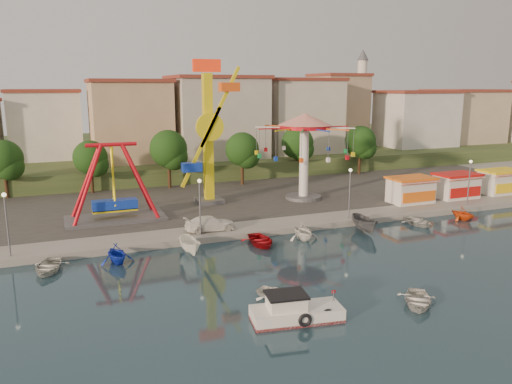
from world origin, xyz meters
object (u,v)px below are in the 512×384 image
wave_swinger (304,137)px  pirate_ship_ride (114,184)px  rowboat_a (281,295)px  cabin_motorboat (295,312)px  kamikaze_tower (211,136)px  van (210,223)px

wave_swinger → pirate_ship_ride: bearing=-176.0°
wave_swinger → rowboat_a: 29.62m
cabin_motorboat → kamikaze_tower: bearing=91.6°
pirate_ship_ride → van: 11.35m
kamikaze_tower → wave_swinger: kamikaze_tower is taller
kamikaze_tower → cabin_motorboat: size_ratio=2.82×
cabin_motorboat → pirate_ship_ride: bearing=115.1°
pirate_ship_ride → wave_swinger: (22.53, 1.57, 3.80)m
kamikaze_tower → rowboat_a: size_ratio=4.72×
kamikaze_tower → van: bearing=-107.6°
wave_swinger → cabin_motorboat: (-14.77, -27.80, -7.67)m
pirate_ship_ride → wave_swinger: size_ratio=0.86×
kamikaze_tower → van: (-3.47, -10.95, -7.25)m
cabin_motorboat → rowboat_a: (0.46, 3.07, -0.16)m
kamikaze_tower → cabin_motorboat: bearing=-97.1°
wave_swinger → van: wave_swinger is taller
rowboat_a → kamikaze_tower: bearing=49.5°
cabin_motorboat → van: 18.79m
wave_swinger → van: bearing=-148.2°
rowboat_a → van: size_ratio=0.73×
pirate_ship_ride → wave_swinger: wave_swinger is taller
kamikaze_tower → cabin_motorboat: 31.01m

